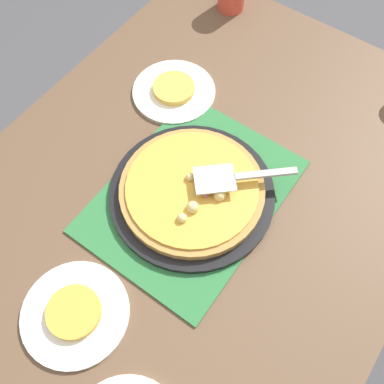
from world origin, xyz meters
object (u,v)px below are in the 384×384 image
(plate_far_right, at_px, (75,314))
(pizza_server, at_px, (236,177))
(pizza_pan, at_px, (192,193))
(served_slice_right, at_px, (74,312))
(plate_near_left, at_px, (174,91))
(served_slice_left, at_px, (174,88))
(pizza, at_px, (192,190))

(plate_far_right, xyz_separation_m, pizza_server, (-0.42, 0.11, 0.06))
(pizza_pan, relative_size, plate_far_right, 1.73)
(plate_far_right, bearing_deg, served_slice_right, -90.00)
(plate_near_left, xyz_separation_m, plate_far_right, (0.59, 0.19, 0.00))
(plate_near_left, bearing_deg, plate_far_right, 17.70)
(pizza_pan, xyz_separation_m, served_slice_right, (0.36, -0.03, 0.01))
(plate_near_left, height_order, pizza_server, pizza_server)
(served_slice_right, relative_size, pizza_server, 0.55)
(plate_near_left, bearing_deg, pizza_server, 61.18)
(plate_far_right, xyz_separation_m, served_slice_left, (-0.59, -0.19, 0.01))
(plate_far_right, height_order, served_slice_left, served_slice_left)
(pizza_pan, distance_m, served_slice_right, 0.36)
(pizza_pan, height_order, served_slice_right, served_slice_right)
(plate_near_left, relative_size, served_slice_right, 2.00)
(plate_near_left, xyz_separation_m, served_slice_left, (0.00, -0.00, 0.01))
(served_slice_left, height_order, served_slice_right, same)
(pizza_pan, distance_m, served_slice_left, 0.32)
(pizza_pan, bearing_deg, pizza, 77.07)
(pizza, height_order, served_slice_left, pizza)
(served_slice_right, bearing_deg, plate_far_right, 90.00)
(pizza_pan, height_order, pizza_server, pizza_server)
(pizza, bearing_deg, pizza_pan, -102.93)
(pizza_pan, relative_size, plate_near_left, 1.73)
(pizza, xyz_separation_m, served_slice_left, (-0.23, -0.22, -0.02))
(pizza, xyz_separation_m, plate_near_left, (-0.23, -0.22, -0.03))
(pizza_server, bearing_deg, served_slice_left, -118.82)
(plate_far_right, relative_size, pizza_server, 1.10)
(pizza, distance_m, pizza_server, 0.10)
(pizza_pan, relative_size, pizza_server, 1.91)
(plate_far_right, bearing_deg, pizza, 174.40)
(served_slice_left, xyz_separation_m, served_slice_right, (0.59, 0.19, 0.00))
(served_slice_left, bearing_deg, pizza_server, 61.18)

